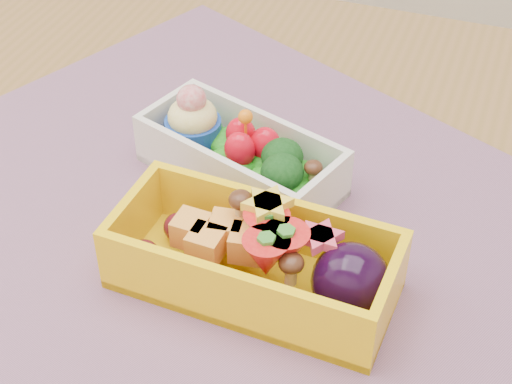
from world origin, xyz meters
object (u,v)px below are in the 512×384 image
(table, at_px, (283,353))
(bento_white, at_px, (240,154))
(placemat, at_px, (244,234))
(bento_yellow, at_px, (260,259))

(table, xyz_separation_m, bento_white, (-0.06, 0.08, 0.12))
(table, distance_m, bento_white, 0.16)
(placemat, height_order, bento_white, bento_white)
(table, relative_size, placemat, 2.12)
(bento_white, xyz_separation_m, bento_yellow, (0.06, -0.11, 0.00))
(placemat, bearing_deg, table, -24.57)
(table, height_order, bento_yellow, bento_yellow)
(bento_white, bearing_deg, placemat, -48.06)
(bento_white, relative_size, bento_yellow, 0.90)
(table, bearing_deg, bento_yellow, -107.11)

